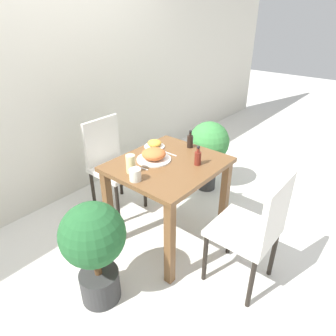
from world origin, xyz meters
TOP-DOWN VIEW (x-y plane):
  - ground_plane at (0.00, 0.00)m, footprint 16.00×16.00m
  - wall_back at (0.00, 1.29)m, footprint 8.00×0.05m
  - dining_table at (0.00, 0.00)m, footprint 0.84×0.75m
  - chair_near at (-0.01, -0.77)m, footprint 0.42×0.42m
  - chair_far at (0.03, 0.73)m, footprint 0.42×0.42m
  - food_plate at (-0.04, 0.11)m, footprint 0.27×0.27m
  - side_plate at (0.15, 0.27)m, footprint 0.17×0.17m
  - drink_cup at (-0.35, -0.00)m, footprint 0.08×0.08m
  - juice_glass at (-0.29, 0.11)m, footprint 0.07×0.07m
  - sauce_bottle at (0.12, -0.20)m, footprint 0.05×0.05m
  - condiment_bottle at (0.34, 0.04)m, footprint 0.05×0.05m
  - fork_utensil at (-0.20, 0.11)m, footprint 0.03×0.16m
  - spoon_utensil at (0.13, 0.11)m, footprint 0.01×0.19m
  - potted_plant_left at (-0.78, -0.04)m, footprint 0.42×0.42m
  - potted_plant_right at (0.91, 0.20)m, footprint 0.43×0.43m

SIDE VIEW (x-z plane):
  - ground_plane at x=0.00m, z-range 0.00..0.00m
  - potted_plant_left at x=-0.78m, z-range 0.09..0.87m
  - chair_near at x=-0.01m, z-range 0.06..0.97m
  - chair_far at x=0.03m, z-range 0.06..0.97m
  - potted_plant_right at x=0.91m, z-range 0.13..0.90m
  - dining_table at x=0.00m, z-range 0.24..0.98m
  - fork_utensil at x=-0.20m, z-range 0.74..0.75m
  - spoon_utensil at x=0.13m, z-range 0.74..0.75m
  - side_plate at x=0.15m, z-range 0.74..0.80m
  - food_plate at x=-0.04m, z-range 0.74..0.83m
  - drink_cup at x=-0.35m, z-range 0.74..0.83m
  - sauce_bottle at x=0.12m, z-range 0.72..0.88m
  - condiment_bottle at x=0.34m, z-range 0.72..0.88m
  - juice_glass at x=-0.29m, z-range 0.74..0.88m
  - wall_back at x=0.00m, z-range 0.00..2.60m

